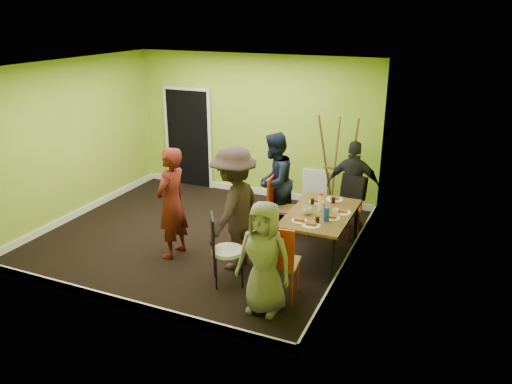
% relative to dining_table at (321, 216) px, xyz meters
% --- Properties ---
extents(ground, '(5.00, 5.00, 0.00)m').
position_rel_dining_table_xyz_m(ground, '(-2.05, -0.05, -0.70)').
color(ground, black).
rests_on(ground, ground).
extents(room_walls, '(5.04, 4.54, 2.82)m').
position_rel_dining_table_xyz_m(room_walls, '(-2.07, -0.00, 0.29)').
color(room_walls, '#8DB82F').
rests_on(room_walls, ground).
extents(dining_table, '(0.90, 1.50, 0.75)m').
position_rel_dining_table_xyz_m(dining_table, '(0.00, 0.00, 0.00)').
color(dining_table, black).
rests_on(dining_table, ground).
extents(chair_left_far, '(0.45, 0.45, 1.00)m').
position_rel_dining_table_xyz_m(chair_left_far, '(-0.90, 0.56, -0.13)').
color(chair_left_far, red).
rests_on(chair_left_far, ground).
extents(chair_left_near, '(0.45, 0.45, 0.87)m').
position_rel_dining_table_xyz_m(chair_left_near, '(-0.94, -0.62, -0.21)').
color(chair_left_near, red).
rests_on(chair_left_near, ground).
extents(chair_back_end, '(0.54, 0.58, 1.00)m').
position_rel_dining_table_xyz_m(chair_back_end, '(0.20, 1.11, 0.01)').
color(chair_back_end, red).
rests_on(chair_back_end, ground).
extents(chair_front_end, '(0.49, 0.49, 1.07)m').
position_rel_dining_table_xyz_m(chair_front_end, '(-0.14, -1.34, -0.10)').
color(chair_front_end, red).
rests_on(chair_front_end, ground).
extents(chair_bentwood, '(0.54, 0.54, 1.01)m').
position_rel_dining_table_xyz_m(chair_bentwood, '(-1.01, -1.24, -0.14)').
color(chair_bentwood, black).
rests_on(chair_bentwood, ground).
extents(easel, '(0.74, 0.70, 1.86)m').
position_rel_dining_table_xyz_m(easel, '(-0.24, 1.78, 0.22)').
color(easel, brown).
rests_on(easel, ground).
extents(plate_near_left, '(0.23, 0.23, 0.01)m').
position_rel_dining_table_xyz_m(plate_near_left, '(-0.18, 0.37, 0.06)').
color(plate_near_left, white).
rests_on(plate_near_left, dining_table).
extents(plate_near_right, '(0.22, 0.22, 0.01)m').
position_rel_dining_table_xyz_m(plate_near_right, '(-0.19, -0.45, 0.06)').
color(plate_near_right, white).
rests_on(plate_near_right, dining_table).
extents(plate_far_back, '(0.26, 0.26, 0.01)m').
position_rel_dining_table_xyz_m(plate_far_back, '(0.05, 0.58, 0.06)').
color(plate_far_back, white).
rests_on(plate_far_back, dining_table).
extents(plate_far_front, '(0.26, 0.26, 0.01)m').
position_rel_dining_table_xyz_m(plate_far_front, '(0.01, -0.52, 0.06)').
color(plate_far_front, white).
rests_on(plate_far_front, dining_table).
extents(plate_wall_back, '(0.26, 0.26, 0.01)m').
position_rel_dining_table_xyz_m(plate_wall_back, '(0.29, 0.11, 0.06)').
color(plate_wall_back, white).
rests_on(plate_wall_back, dining_table).
extents(plate_wall_front, '(0.23, 0.23, 0.01)m').
position_rel_dining_table_xyz_m(plate_wall_front, '(0.20, -0.16, 0.06)').
color(plate_wall_front, white).
rests_on(plate_wall_front, dining_table).
extents(thermos, '(0.06, 0.06, 0.24)m').
position_rel_dining_table_xyz_m(thermos, '(-0.03, 0.07, 0.18)').
color(thermos, white).
rests_on(thermos, dining_table).
extents(blue_bottle, '(0.08, 0.08, 0.21)m').
position_rel_dining_table_xyz_m(blue_bottle, '(0.16, -0.28, 0.16)').
color(blue_bottle, '#183FB7').
rests_on(blue_bottle, dining_table).
extents(orange_bottle, '(0.03, 0.03, 0.07)m').
position_rel_dining_table_xyz_m(orange_bottle, '(0.01, 0.15, 0.09)').
color(orange_bottle, red).
rests_on(orange_bottle, dining_table).
extents(glass_mid, '(0.06, 0.06, 0.08)m').
position_rel_dining_table_xyz_m(glass_mid, '(-0.22, 0.28, 0.10)').
color(glass_mid, black).
rests_on(glass_mid, dining_table).
extents(glass_back, '(0.06, 0.06, 0.09)m').
position_rel_dining_table_xyz_m(glass_back, '(0.06, 0.44, 0.10)').
color(glass_back, black).
rests_on(glass_back, dining_table).
extents(glass_front, '(0.06, 0.06, 0.10)m').
position_rel_dining_table_xyz_m(glass_front, '(0.07, -0.42, 0.10)').
color(glass_front, black).
rests_on(glass_front, dining_table).
extents(cup_a, '(0.14, 0.14, 0.11)m').
position_rel_dining_table_xyz_m(cup_a, '(-0.17, -0.15, 0.11)').
color(cup_a, white).
rests_on(cup_a, dining_table).
extents(cup_b, '(0.09, 0.09, 0.08)m').
position_rel_dining_table_xyz_m(cup_b, '(0.21, 0.02, 0.10)').
color(cup_b, white).
rests_on(cup_b, dining_table).
extents(person_standing, '(0.44, 0.64, 1.71)m').
position_rel_dining_table_xyz_m(person_standing, '(-2.08, -0.79, 0.16)').
color(person_standing, '#50140D').
rests_on(person_standing, ground).
extents(person_left_far, '(0.70, 0.86, 1.68)m').
position_rel_dining_table_xyz_m(person_left_far, '(-1.05, 0.76, 0.15)').
color(person_left_far, black).
rests_on(person_left_far, ground).
extents(person_left_near, '(0.73, 1.20, 1.82)m').
position_rel_dining_table_xyz_m(person_left_near, '(-1.07, -0.74, 0.21)').
color(person_left_near, '#2C1E1D').
rests_on(person_left_near, ground).
extents(person_back_end, '(0.93, 0.45, 1.54)m').
position_rel_dining_table_xyz_m(person_back_end, '(0.18, 1.30, 0.08)').
color(person_back_end, black).
rests_on(person_back_end, ground).
extents(person_front_end, '(0.72, 0.47, 1.46)m').
position_rel_dining_table_xyz_m(person_front_end, '(-0.23, -1.63, 0.03)').
color(person_front_end, gray).
rests_on(person_front_end, ground).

